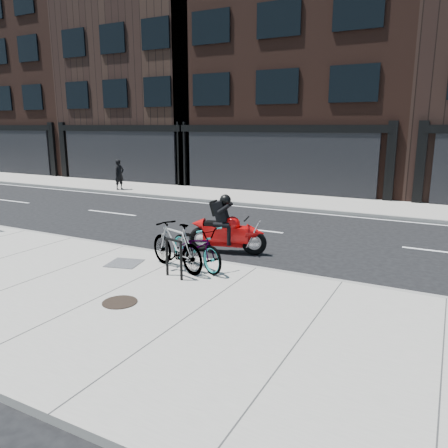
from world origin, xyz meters
The scene contains 13 objects.
ground centered at (0.00, 0.00, 0.00)m, with size 120.00×120.00×0.00m, color black.
sidewalk_near centered at (0.00, -5.00, 0.07)m, with size 60.00×6.00×0.13m, color gray.
sidewalk_far centered at (0.00, 7.75, 0.07)m, with size 60.00×3.50×0.13m, color gray.
building_west centered at (-22.00, 14.50, 6.75)m, with size 10.00×10.00×13.50m, color black.
building_midwest centered at (-12.00, 14.50, 6.00)m, with size 10.00×10.00×12.00m, color black.
building_center centered at (-2.00, 14.50, 7.25)m, with size 12.00×10.00×14.50m, color black.
bike_rack centered at (0.67, -3.44, 0.65)m, with size 0.51×0.18×0.88m.
bicycle_front centered at (0.74, -2.60, 0.64)m, with size 0.68×1.96×1.03m, color gray.
bicycle_rear centered at (0.41, -2.94, 0.69)m, with size 0.53×1.87×1.13m, color gray.
motorcycle centered at (0.72, -0.80, 0.66)m, with size 2.14×0.80×1.62m.
pedestrian centered at (-9.46, 6.54, 0.91)m, with size 0.57×0.38×1.57m, color black.
manhole_cover centered at (0.54, -5.08, 0.14)m, with size 0.66×0.66×0.01m, color black.
utility_grate centered at (-0.96, -3.17, 0.14)m, with size 0.75×0.75×0.01m, color #464648.
Camera 1 is at (5.86, -10.98, 3.39)m, focal length 35.00 mm.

